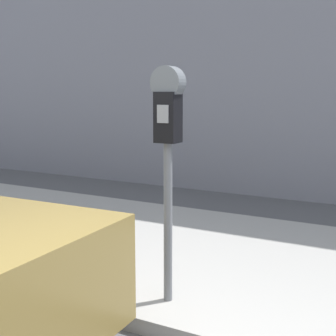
% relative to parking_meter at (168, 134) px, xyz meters
% --- Properties ---
extents(sidewalk, '(24.00, 2.80, 0.11)m').
position_rel_parking_meter_xyz_m(sidewalk, '(0.20, 1.06, -1.23)').
color(sidewalk, '#9E9B96').
rests_on(sidewalk, ground_plane).
extents(building_facade, '(24.00, 0.30, 5.38)m').
position_rel_parking_meter_xyz_m(building_facade, '(0.20, 4.14, 1.41)').
color(building_facade, gray).
rests_on(building_facade, ground_plane).
extents(parking_meter, '(0.22, 0.14, 1.62)m').
position_rel_parking_meter_xyz_m(parking_meter, '(0.00, 0.00, 0.00)').
color(parking_meter, slate).
rests_on(parking_meter, sidewalk).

